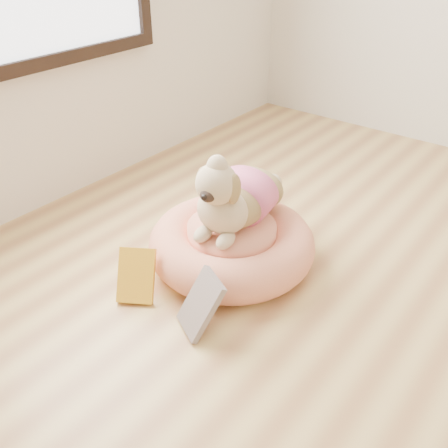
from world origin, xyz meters
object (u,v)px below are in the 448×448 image
Objects in this scene: dog at (235,184)px; pet_bed at (232,244)px; book_white at (201,304)px; book_yellow at (136,275)px.

pet_bed is at bearing -88.75° from dog.
pet_bed is 0.40m from book_white.
book_white is at bearing -67.66° from pet_bed.
book_white reaches higher than book_yellow.
dog is at bearing 138.48° from book_white.
dog is 2.35× the size of book_yellow.
book_yellow is at bearing -110.37° from pet_bed.
book_white is at bearing -29.15° from book_yellow.
dog is 0.50m from book_yellow.
book_yellow is (-0.14, -0.41, -0.26)m from dog.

